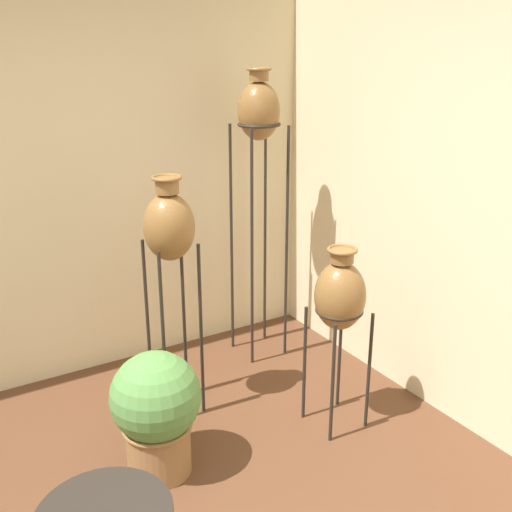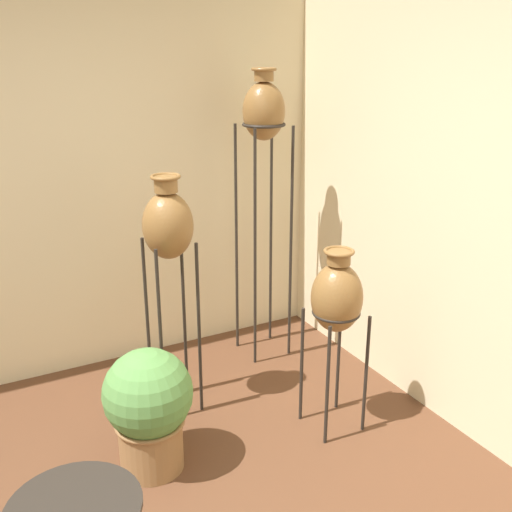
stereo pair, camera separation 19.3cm
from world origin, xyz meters
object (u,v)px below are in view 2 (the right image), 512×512
at_px(vase_stand_short, 337,299).
at_px(vase_stand_tall, 264,121).
at_px(vase_stand_medium, 168,229).
at_px(potted_plant, 149,406).

bearing_deg(vase_stand_short, vase_stand_tall, 84.89).
xyz_separation_m(vase_stand_tall, vase_stand_medium, (-0.82, -0.38, -0.51)).
bearing_deg(vase_stand_tall, potted_plant, -142.86).
distance_m(vase_stand_medium, vase_stand_short, 1.02).
height_order(vase_stand_medium, vase_stand_short, vase_stand_medium).
bearing_deg(potted_plant, vase_stand_tall, 37.14).
bearing_deg(vase_stand_medium, vase_stand_short, -40.18).
height_order(vase_stand_tall, vase_stand_short, vase_stand_tall).
xyz_separation_m(vase_stand_medium, vase_stand_short, (0.73, -0.62, -0.34)).
distance_m(vase_stand_tall, potted_plant, 1.93).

